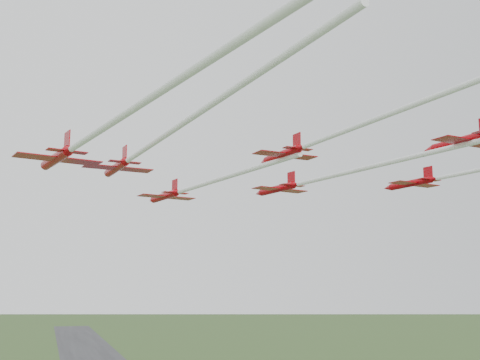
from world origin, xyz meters
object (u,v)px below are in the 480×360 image
object	(u,v)px
jet_row2_left	(150,145)
jet_row3_left	(98,132)
jet_lead	(187,189)
jet_row3_mid	(382,117)
jet_row2_right	(317,179)

from	to	relation	value
jet_row2_left	jet_row3_left	world-z (taller)	jet_row2_left
jet_lead	jet_row3_mid	bearing A→B (deg)	-91.85
jet_lead	jet_row3_left	xyz separation A→B (m)	(-16.92, -39.73, -1.89)
jet_row2_left	jet_row3_left	size ratio (longest dim) A/B	1.12
jet_row2_left	jet_row2_right	bearing A→B (deg)	11.48
jet_row3_mid	jet_row3_left	bearing A→B (deg)	161.08
jet_row2_right	jet_row3_left	distance (m)	41.20
jet_lead	jet_row3_left	distance (m)	43.22
jet_lead	jet_row2_right	xyz separation A→B (m)	(15.92, -14.91, -0.11)
jet_row2_left	jet_row2_right	xyz separation A→B (m)	(25.76, 9.58, -1.02)
jet_row2_right	jet_row3_left	xyz separation A→B (m)	(-32.84, -24.82, -1.78)
jet_row2_left	jet_lead	bearing A→B (deg)	59.20
jet_lead	jet_row3_mid	distance (m)	45.12
jet_row2_left	jet_row3_left	bearing A→B (deg)	-123.86
jet_row3_left	jet_row3_mid	size ratio (longest dim) A/B	0.83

